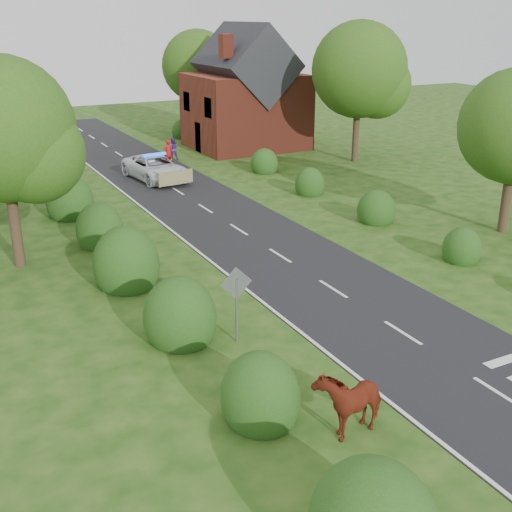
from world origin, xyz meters
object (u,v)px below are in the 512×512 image
police_van (155,168)px  pedestrian_red (168,152)px  pedestrian_purple (173,149)px  road_sign (236,294)px  cow (349,403)px

police_van → pedestrian_red: size_ratio=3.33×
pedestrian_purple → road_sign: bearing=88.8°
pedestrian_red → pedestrian_purple: (0.85, 1.37, -0.08)m
road_sign → pedestrian_red: 25.96m
road_sign → pedestrian_red: bearing=74.3°
police_van → pedestrian_purple: size_ratio=3.68×
road_sign → pedestrian_red: (7.03, 24.98, -0.80)m
road_sign → police_van: (4.81, 21.31, -0.90)m
police_van → pedestrian_purple: police_van is taller
pedestrian_red → cow: bearing=77.5°
road_sign → pedestrian_red: road_sign is taller
police_van → pedestrian_red: bearing=51.9°
road_sign → pedestrian_purple: road_sign is taller
cow → pedestrian_purple: (7.42, 31.67, 0.06)m
road_sign → police_van: road_sign is taller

